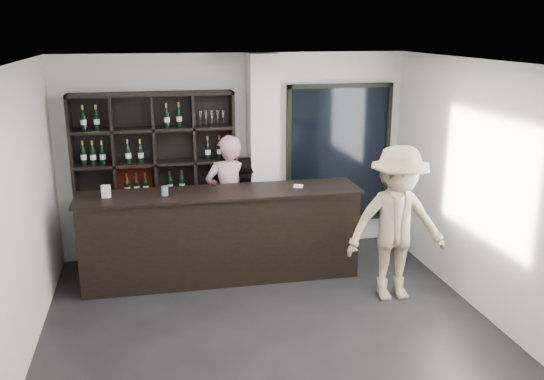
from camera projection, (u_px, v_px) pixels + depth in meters
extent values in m
cube|color=black|center=(276.00, 342.00, 6.15)|extent=(5.00, 5.50, 0.01)
cube|color=silver|center=(263.00, 158.00, 8.15)|extent=(0.40, 0.40, 2.90)
cube|color=black|center=(339.00, 155.00, 8.61)|extent=(1.60, 0.08, 2.10)
cube|color=black|center=(339.00, 155.00, 8.61)|extent=(1.48, 0.02, 1.98)
cube|color=black|center=(222.00, 237.00, 7.57)|extent=(3.57, 0.67, 1.17)
cube|color=black|center=(221.00, 193.00, 7.40)|extent=(3.65, 0.75, 0.03)
imported|color=#D8A3A6|center=(229.00, 198.00, 8.13)|extent=(0.69, 0.48, 1.82)
imported|color=black|center=(243.00, 208.00, 8.21)|extent=(0.81, 0.68, 1.49)
imported|color=gray|center=(397.00, 224.00, 6.92)|extent=(1.26, 0.75, 1.92)
cylinder|color=silver|center=(165.00, 191.00, 7.21)|extent=(0.10, 0.10, 0.12)
cube|color=white|center=(298.00, 186.00, 7.61)|extent=(0.15, 0.15, 0.02)
cube|color=white|center=(106.00, 191.00, 7.11)|extent=(0.11, 0.07, 0.16)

